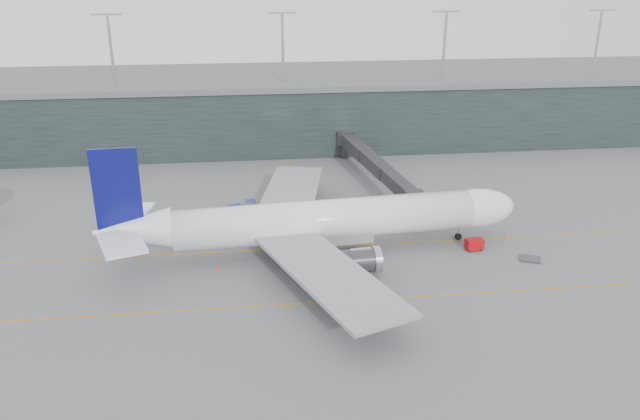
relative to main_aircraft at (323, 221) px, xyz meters
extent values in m
plane|color=#59595E|center=(-6.96, 5.52, -4.74)|extent=(320.00, 320.00, 0.00)
cube|color=#C17E12|center=(-6.96, 1.52, -4.73)|extent=(160.00, 0.25, 0.02)
cube|color=#C17E12|center=(-6.96, -14.48, -4.73)|extent=(160.00, 0.25, 0.02)
cube|color=#C17E12|center=(-1.96, 25.52, -4.73)|extent=(0.25, 60.00, 0.02)
cube|color=black|center=(-6.96, 63.52, 2.26)|extent=(240.00, 35.00, 14.00)
cube|color=#585B5D|center=(-6.96, 63.52, 9.86)|extent=(240.00, 36.00, 1.20)
cylinder|color=#9E9EA3|center=(-36.96, 53.52, 17.26)|extent=(0.60, 0.60, 14.00)
cylinder|color=#9E9EA3|center=(-1.96, 53.52, 17.26)|extent=(0.60, 0.60, 14.00)
cylinder|color=#9E9EA3|center=(33.04, 53.52, 17.26)|extent=(0.60, 0.60, 14.00)
cylinder|color=#9E9EA3|center=(68.04, 53.52, 17.26)|extent=(0.60, 0.60, 14.00)
cylinder|color=white|center=(0.43, 0.03, 0.15)|extent=(42.76, 9.16, 5.72)
ellipsoid|color=white|center=(22.95, 1.88, 0.15)|extent=(12.44, 6.68, 5.72)
cone|color=white|center=(-25.78, -2.11, 0.80)|extent=(10.56, 6.30, 5.49)
cube|color=gray|center=(-0.49, -0.04, -2.06)|extent=(15.09, 5.80, 1.85)
cube|color=black|center=(26.45, 2.16, 1.07)|extent=(2.25, 2.92, 0.74)
cube|color=gray|center=(-1.17, -14.44, -0.77)|extent=(17.22, 27.96, 0.51)
cylinder|color=#36363B|center=(2.98, -8.55, -2.34)|extent=(6.70, 3.74, 3.23)
cube|color=gray|center=(-3.50, 14.06, -0.77)|extent=(13.39, 27.86, 0.51)
cylinder|color=#36363B|center=(1.55, 8.92, -2.34)|extent=(6.70, 3.74, 3.23)
cube|color=#0A0C5A|center=(-27.16, -2.22, 6.61)|extent=(6.01, 0.95, 11.07)
cube|color=white|center=(-26.29, -7.24, 1.26)|extent=(7.57, 9.53, 0.32)
cube|color=white|center=(-27.11, 2.87, 1.26)|extent=(6.48, 9.08, 0.32)
cylinder|color=black|center=(20.66, 1.69, -4.23)|extent=(1.04, 0.45, 1.01)
cylinder|color=#9E9EA3|center=(20.66, 1.69, -3.54)|extent=(0.28, 0.28, 2.40)
cylinder|color=black|center=(-2.89, -4.68, -4.14)|extent=(1.23, 0.56, 1.20)
cylinder|color=black|center=(-3.61, 4.15, -4.14)|extent=(1.23, 0.56, 1.20)
cube|color=#27262A|center=(15.38, 7.33, -0.28)|extent=(3.25, 3.55, 2.50)
cube|color=#27262A|center=(14.41, 14.66, -0.28)|extent=(3.73, 11.78, 2.23)
cube|color=#27262A|center=(12.89, 26.15, -0.28)|extent=(3.95, 11.81, 2.32)
cube|color=#27262A|center=(11.38, 37.64, -0.28)|extent=(4.17, 11.84, 2.41)
cylinder|color=#9E9EA3|center=(14.33, 15.28, -3.04)|extent=(0.45, 0.45, 3.39)
cube|color=#36363B|center=(14.33, 15.28, -4.43)|extent=(1.94, 1.56, 0.62)
cylinder|color=#27262A|center=(15.38, 46.02, -0.28)|extent=(3.56, 3.56, 2.67)
cylinder|color=#27262A|center=(15.38, 46.02, -3.13)|extent=(1.60, 1.60, 3.21)
cube|color=#A70B0D|center=(21.74, -2.12, -3.79)|extent=(2.63, 1.86, 1.45)
cylinder|color=black|center=(20.93, -2.79, -4.51)|extent=(0.46, 0.22, 0.45)
cylinder|color=black|center=(22.70, -2.56, -4.51)|extent=(0.46, 0.22, 0.45)
cylinder|color=black|center=(20.79, -1.68, -4.51)|extent=(0.46, 0.22, 0.45)
cylinder|color=black|center=(22.55, -1.45, -4.51)|extent=(0.46, 0.22, 0.45)
cube|color=#3A3A3F|center=(28.45, -6.20, -4.57)|extent=(3.40, 3.12, 0.27)
cube|color=#36363B|center=(-12.52, 14.57, -4.57)|extent=(2.72, 2.47, 0.22)
cube|color=#A3A8AF|center=(-12.52, 14.57, -3.57)|extent=(2.27, 2.20, 1.67)
cube|color=navy|center=(-12.52, 14.57, -2.70)|extent=(2.34, 2.28, 0.09)
cube|color=#36363B|center=(-10.08, 17.61, -4.60)|extent=(2.05, 1.76, 0.18)
cube|color=#B2B5BE|center=(-10.08, 17.61, -3.78)|extent=(1.68, 1.60, 1.37)
cube|color=navy|center=(-10.08, 17.61, -3.07)|extent=(1.73, 1.66, 0.07)
cube|color=#36363B|center=(-7.11, 15.70, -4.61)|extent=(1.86, 1.55, 0.17)
cube|color=#A9AFB5|center=(-7.11, 15.70, -3.82)|extent=(1.51, 1.43, 1.31)
cube|color=navy|center=(-7.11, 15.70, -3.14)|extent=(1.55, 1.48, 0.07)
cone|color=orange|center=(27.92, 1.11, -4.41)|extent=(0.41, 0.41, 0.65)
cone|color=#F0470D|center=(1.77, -15.02, -4.41)|extent=(0.42, 0.42, 0.66)
cone|color=#D05F0B|center=(2.86, 18.28, -4.39)|extent=(0.44, 0.44, 0.70)
cone|color=#FF4B0E|center=(-14.90, -4.24, -4.40)|extent=(0.43, 0.43, 0.68)
camera|label=1|loc=(-10.01, -80.63, 33.70)|focal=35.00mm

